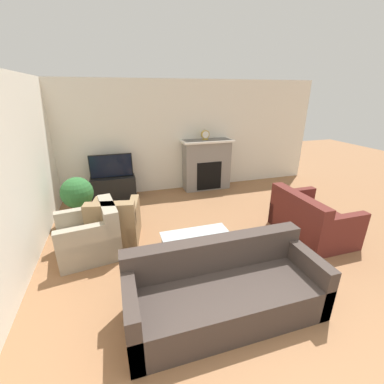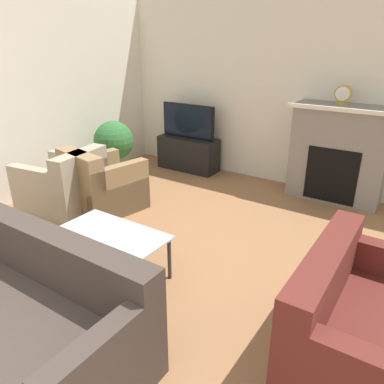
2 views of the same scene
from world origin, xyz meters
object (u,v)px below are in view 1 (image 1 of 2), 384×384
object	(u,v)px
armchair_accent	(115,225)
mantel_clock	(205,135)
armchair_by_window	(91,237)
potted_plant	(77,194)
couch_loveseat	(310,221)
coffee_table	(198,240)
couch_sectional	(224,291)
tv	(111,166)

from	to	relation	value
armchair_accent	mantel_clock	xyz separation A→B (m)	(2.32, 1.99, 1.11)
armchair_by_window	potted_plant	world-z (taller)	potted_plant
couch_loveseat	armchair_by_window	world-z (taller)	same
couch_loveseat	coffee_table	size ratio (longest dim) A/B	1.28
coffee_table	potted_plant	bearing A→B (deg)	133.21
armchair_accent	potted_plant	size ratio (longest dim) A/B	1.05
couch_sectional	mantel_clock	xyz separation A→B (m)	(1.18, 3.97, 1.12)
couch_sectional	coffee_table	xyz separation A→B (m)	(0.01, 0.96, 0.10)
tv	coffee_table	size ratio (longest dim) A/B	0.94
armchair_accent	coffee_table	world-z (taller)	armchair_accent
armchair_accent	armchair_by_window	bearing A→B (deg)	49.21
couch_sectional	potted_plant	world-z (taller)	potted_plant
tv	coffee_table	world-z (taller)	tv
couch_sectional	potted_plant	bearing A→B (deg)	121.88
coffee_table	tv	bearing A→B (deg)	111.04
coffee_table	mantel_clock	distance (m)	3.38
armchair_accent	coffee_table	distance (m)	1.53
armchair_by_window	armchair_accent	xyz separation A→B (m)	(0.37, 0.29, 0.00)
couch_loveseat	mantel_clock	distance (m)	3.20
couch_sectional	couch_loveseat	xyz separation A→B (m)	(2.16, 1.13, 0.00)
tv	armchair_accent	xyz separation A→B (m)	(-0.01, -1.93, -0.52)
armchair_accent	couch_sectional	bearing A→B (deg)	130.93
mantel_clock	coffee_table	bearing A→B (deg)	-111.40
couch_loveseat	tv	bearing A→B (deg)	49.73
potted_plant	couch_sectional	bearing A→B (deg)	-58.12
potted_plant	mantel_clock	distance (m)	3.27
tv	mantel_clock	world-z (taller)	mantel_clock
armchair_by_window	potted_plant	size ratio (longest dim) A/B	1.07
couch_loveseat	mantel_clock	size ratio (longest dim) A/B	5.49
couch_loveseat	coffee_table	distance (m)	2.16
mantel_clock	armchair_accent	bearing A→B (deg)	-139.37
potted_plant	mantel_clock	bearing A→B (deg)	20.27
tv	couch_loveseat	size ratio (longest dim) A/B	0.73
coffee_table	potted_plant	xyz separation A→B (m)	(-1.79, 1.91, 0.20)
potted_plant	mantel_clock	world-z (taller)	mantel_clock
couch_sectional	armchair_accent	xyz separation A→B (m)	(-1.14, 1.97, 0.01)
armchair_accent	potted_plant	distance (m)	1.14
potted_plant	armchair_by_window	bearing A→B (deg)	-77.02
armchair_accent	potted_plant	xyz separation A→B (m)	(-0.65, 0.90, 0.30)
couch_sectional	potted_plant	size ratio (longest dim) A/B	2.39
mantel_clock	couch_sectional	bearing A→B (deg)	-106.63
couch_sectional	couch_loveseat	bearing A→B (deg)	27.60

